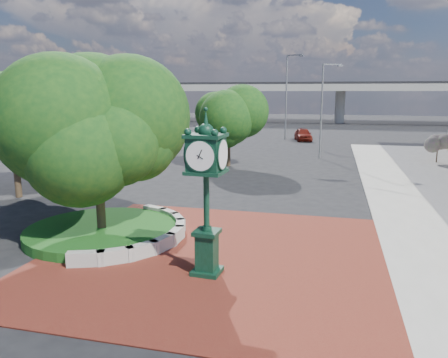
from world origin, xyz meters
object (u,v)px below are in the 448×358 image
post_clock (206,187)px  street_lamp_near (324,104)px  street_lamp_far (288,91)px  parked_car (303,134)px

post_clock → street_lamp_near: (2.87, 26.50, 1.87)m
street_lamp_near → street_lamp_far: street_lamp_far is taller
post_clock → parked_car: bearing=89.6°
post_clock → street_lamp_near: street_lamp_near is taller
post_clock → street_lamp_far: size_ratio=0.52×
street_lamp_near → post_clock: bearing=-96.2°
parked_car → street_lamp_far: (-2.01, 0.64, 5.16)m
post_clock → street_lamp_far: street_lamp_far is taller
street_lamp_near → street_lamp_far: 15.32m
post_clock → street_lamp_near: bearing=83.8°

